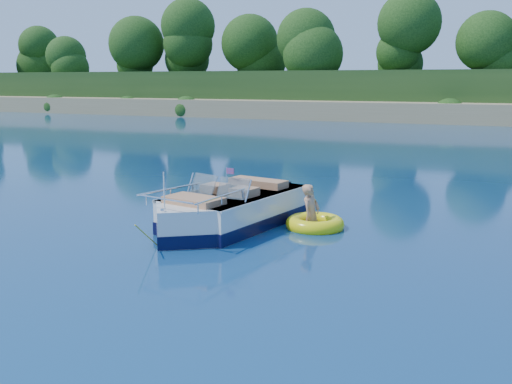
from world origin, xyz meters
The scene contains 6 objects.
ground centered at (0.00, 0.00, 0.00)m, with size 160.00×160.00×0.00m, color #0A1F4B.
shoreline centered at (0.00, 63.77, 0.98)m, with size 170.00×59.00×6.00m.
treeline centered at (0.04, 41.01, 5.55)m, with size 150.00×7.12×8.19m.
motorboat centered at (0.14, 1.29, 0.33)m, with size 2.42×5.03×1.69m.
tow_tube centered at (1.92, 2.04, 0.09)m, with size 1.44×1.44×0.34m.
boy centered at (1.84, 2.06, 0.00)m, with size 0.52×0.34×1.43m, color tan.
Camera 1 is at (5.56, -9.58, 3.18)m, focal length 40.00 mm.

